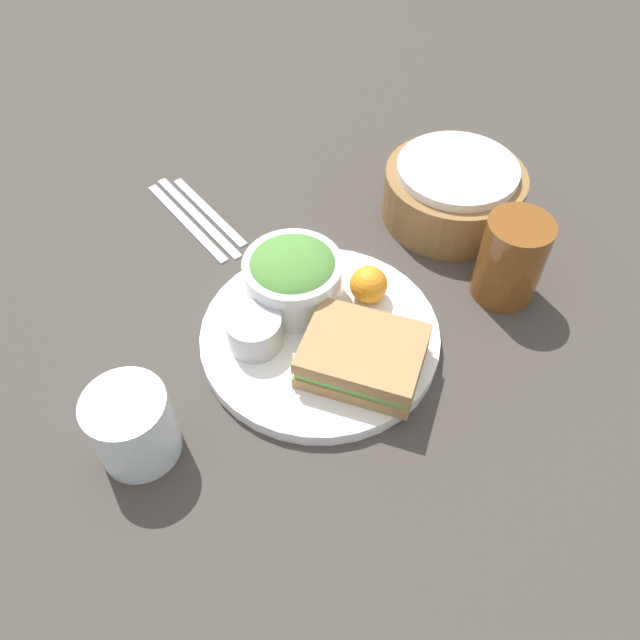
{
  "coord_description": "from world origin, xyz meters",
  "views": [
    {
      "loc": [
        0.29,
        -0.34,
        0.57
      ],
      "look_at": [
        0.0,
        0.0,
        0.04
      ],
      "focal_mm": 35.0,
      "sensor_mm": 36.0,
      "label": 1
    }
  ],
  "objects_px": {
    "plate": "(320,336)",
    "bread_basket": "(453,192)",
    "drink_glass": "(511,259)",
    "spoon": "(209,211)",
    "dressing_cup": "(255,331)",
    "sandwich": "(363,356)",
    "water_glass": "(133,426)",
    "salad_bowl": "(293,275)",
    "fork": "(186,221)",
    "knife": "(197,216)"
  },
  "relations": [
    {
      "from": "sandwich",
      "to": "dressing_cup",
      "type": "relative_size",
      "value": 2.5
    },
    {
      "from": "salad_bowl",
      "to": "water_glass",
      "type": "xyz_separation_m",
      "value": [
        0.01,
        -0.24,
        -0.01
      ]
    },
    {
      "from": "bread_basket",
      "to": "sandwich",
      "type": "bearing_deg",
      "value": -75.88
    },
    {
      "from": "bread_basket",
      "to": "spoon",
      "type": "distance_m",
      "value": 0.34
    },
    {
      "from": "sandwich",
      "to": "spoon",
      "type": "xyz_separation_m",
      "value": [
        -0.33,
        0.08,
        -0.04
      ]
    },
    {
      "from": "fork",
      "to": "drink_glass",
      "type": "bearing_deg",
      "value": -145.31
    },
    {
      "from": "drink_glass",
      "to": "fork",
      "type": "height_order",
      "value": "drink_glass"
    },
    {
      "from": "drink_glass",
      "to": "knife",
      "type": "height_order",
      "value": "drink_glass"
    },
    {
      "from": "plate",
      "to": "dressing_cup",
      "type": "xyz_separation_m",
      "value": [
        -0.04,
        -0.06,
        0.03
      ]
    },
    {
      "from": "fork",
      "to": "sandwich",
      "type": "bearing_deg",
      "value": -176.24
    },
    {
      "from": "fork",
      "to": "spoon",
      "type": "xyz_separation_m",
      "value": [
        0.01,
        0.04,
        0.0
      ]
    },
    {
      "from": "knife",
      "to": "spoon",
      "type": "distance_m",
      "value": 0.02
    },
    {
      "from": "water_glass",
      "to": "salad_bowl",
      "type": "bearing_deg",
      "value": 92.15
    },
    {
      "from": "bread_basket",
      "to": "fork",
      "type": "relative_size",
      "value": 0.95
    },
    {
      "from": "plate",
      "to": "fork",
      "type": "bearing_deg",
      "value": 172.16
    },
    {
      "from": "fork",
      "to": "plate",
      "type": "bearing_deg",
      "value": -176.24
    },
    {
      "from": "dressing_cup",
      "to": "drink_glass",
      "type": "height_order",
      "value": "drink_glass"
    },
    {
      "from": "salad_bowl",
      "to": "knife",
      "type": "bearing_deg",
      "value": 170.7
    },
    {
      "from": "plate",
      "to": "bread_basket",
      "type": "distance_m",
      "value": 0.29
    },
    {
      "from": "dressing_cup",
      "to": "drink_glass",
      "type": "distance_m",
      "value": 0.31
    },
    {
      "from": "sandwich",
      "to": "water_glass",
      "type": "xyz_separation_m",
      "value": [
        -0.12,
        -0.21,
        0.0
      ]
    },
    {
      "from": "drink_glass",
      "to": "bread_basket",
      "type": "bearing_deg",
      "value": 148.17
    },
    {
      "from": "sandwich",
      "to": "knife",
      "type": "height_order",
      "value": "sandwich"
    },
    {
      "from": "plate",
      "to": "spoon",
      "type": "relative_size",
      "value": 1.56
    },
    {
      "from": "plate",
      "to": "drink_glass",
      "type": "bearing_deg",
      "value": 59.49
    },
    {
      "from": "dressing_cup",
      "to": "drink_glass",
      "type": "xyz_separation_m",
      "value": [
        0.17,
        0.26,
        0.02
      ]
    },
    {
      "from": "drink_glass",
      "to": "spoon",
      "type": "relative_size",
      "value": 0.62
    },
    {
      "from": "sandwich",
      "to": "bread_basket",
      "type": "distance_m",
      "value": 0.3
    },
    {
      "from": "dressing_cup",
      "to": "water_glass",
      "type": "relative_size",
      "value": 0.71
    },
    {
      "from": "knife",
      "to": "dressing_cup",
      "type": "bearing_deg",
      "value": 164.63
    },
    {
      "from": "dressing_cup",
      "to": "fork",
      "type": "bearing_deg",
      "value": 157.07
    },
    {
      "from": "spoon",
      "to": "fork",
      "type": "bearing_deg",
      "value": 90.0
    },
    {
      "from": "drink_glass",
      "to": "bread_basket",
      "type": "height_order",
      "value": "drink_glass"
    },
    {
      "from": "bread_basket",
      "to": "fork",
      "type": "xyz_separation_m",
      "value": [
        -0.27,
        -0.25,
        -0.04
      ]
    },
    {
      "from": "sandwich",
      "to": "plate",
      "type": "bearing_deg",
      "value": 172.15
    },
    {
      "from": "plate",
      "to": "salad_bowl",
      "type": "bearing_deg",
      "value": 160.47
    },
    {
      "from": "sandwich",
      "to": "bread_basket",
      "type": "height_order",
      "value": "bread_basket"
    },
    {
      "from": "sandwich",
      "to": "drink_glass",
      "type": "height_order",
      "value": "drink_glass"
    },
    {
      "from": "salad_bowl",
      "to": "fork",
      "type": "relative_size",
      "value": 0.59
    },
    {
      "from": "salad_bowl",
      "to": "water_glass",
      "type": "distance_m",
      "value": 0.24
    },
    {
      "from": "salad_bowl",
      "to": "plate",
      "type": "bearing_deg",
      "value": -19.53
    },
    {
      "from": "bread_basket",
      "to": "knife",
      "type": "bearing_deg",
      "value": -138.85
    },
    {
      "from": "plate",
      "to": "water_glass",
      "type": "xyz_separation_m",
      "value": [
        -0.05,
        -0.22,
        0.03
      ]
    },
    {
      "from": "sandwich",
      "to": "drink_glass",
      "type": "bearing_deg",
      "value": 75.98
    },
    {
      "from": "bread_basket",
      "to": "water_glass",
      "type": "distance_m",
      "value": 0.51
    },
    {
      "from": "sandwich",
      "to": "dressing_cup",
      "type": "xyz_separation_m",
      "value": [
        -0.11,
        -0.05,
        -0.0
      ]
    },
    {
      "from": "sandwich",
      "to": "knife",
      "type": "relative_size",
      "value": 0.75
    },
    {
      "from": "drink_glass",
      "to": "knife",
      "type": "xyz_separation_m",
      "value": [
        -0.39,
        -0.15,
        -0.05
      ]
    },
    {
      "from": "knife",
      "to": "salad_bowl",
      "type": "bearing_deg",
      "value": -177.7
    },
    {
      "from": "water_glass",
      "to": "drink_glass",
      "type": "bearing_deg",
      "value": 68.33
    }
  ]
}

